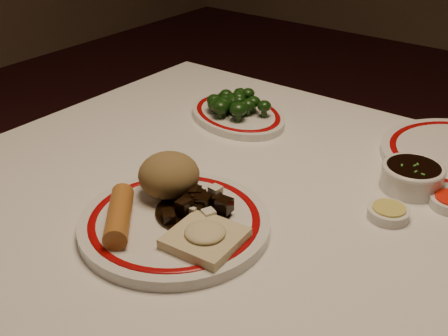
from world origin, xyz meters
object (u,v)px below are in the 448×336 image
Objects in this scene: main_plate at (175,223)px; broccoli_plate at (238,115)px; spring_roll at (119,215)px; soy_bowl at (412,177)px; fried_wonton at (205,237)px; dining_table at (287,255)px; broccoli_pile at (234,103)px; stirfry_heap at (196,205)px; rice_mound at (169,175)px.

main_plate reaches higher than broccoli_plate.
spring_roll is 0.48m from soy_bowl.
fried_wonton is at bearing -14.04° from main_plate.
main_plate is (-0.11, -0.15, 0.10)m from dining_table.
dining_table is at bearing 78.79° from fried_wonton.
broccoli_pile is at bearing 141.11° from dining_table.
stirfry_heap is 0.40× the size of broccoli_plate.
main_plate is 1.01× the size of broccoli_plate.
main_plate is 2.22× the size of broccoli_pile.
spring_roll is (-0.05, -0.06, 0.02)m from main_plate.
stirfry_heap is at bearing -11.47° from rice_mound.
soy_bowl is (0.16, 0.34, -0.01)m from fried_wonton.
soy_bowl is (0.39, -0.05, 0.01)m from broccoli_plate.
broccoli_pile is (-0.00, -0.01, 0.03)m from broccoli_plate.
rice_mound reaches higher than main_plate.
rice_mound is at bearing -70.86° from broccoli_pile.
main_plate is 2.31× the size of spring_roll.
rice_mound is 0.95× the size of fried_wonton.
dining_table is 4.21× the size of broccoli_plate.
dining_table is 9.29× the size of broccoli_pile.
dining_table is 0.21m from main_plate.
main_plate is 3.01× the size of rice_mound.
stirfry_heap is at bearing -62.30° from broccoli_pile.
rice_mound is 0.40m from soy_bowl.
broccoli_pile is 1.29× the size of soy_bowl.
soy_bowl is at bearing 12.09° from spring_roll.
spring_roll is 1.24× the size of soy_bowl.
rice_mound is 0.35m from broccoli_plate.
spring_roll is 0.44× the size of broccoli_plate.
dining_table is 0.37m from broccoli_plate.
broccoli_plate is (-0.17, 0.34, -0.02)m from stirfry_heap.
main_plate is at bearing 8.11° from spring_roll.
spring_roll is 1.24× the size of fried_wonton.
fried_wonton is at bearing -22.81° from spring_roll.
stirfry_heap is at bearing 139.10° from fried_wonton.
spring_roll reaches higher than stirfry_heap.
main_plate is at bearing -125.77° from soy_bowl.
broccoli_plate is 2.21× the size of broccoli_pile.
soy_bowl is (0.40, -0.04, -0.02)m from broccoli_pile.
dining_table is at bearing -40.39° from broccoli_plate.
rice_mound is 0.74× the size of broccoli_pile.
spring_roll is at bearing -161.46° from fried_wonton.
broccoli_pile reaches higher than main_plate.
fried_wonton is (0.12, -0.07, -0.02)m from rice_mound.
stirfry_heap reaches higher than soy_bowl.
broccoli_pile is at bearing 121.41° from fried_wonton.
dining_table is 0.29m from spring_roll.
spring_roll is at bearing -130.54° from main_plate.
broccoli_plate is at bearing 113.05° from main_plate.
rice_mound is 0.33× the size of broccoli_plate.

